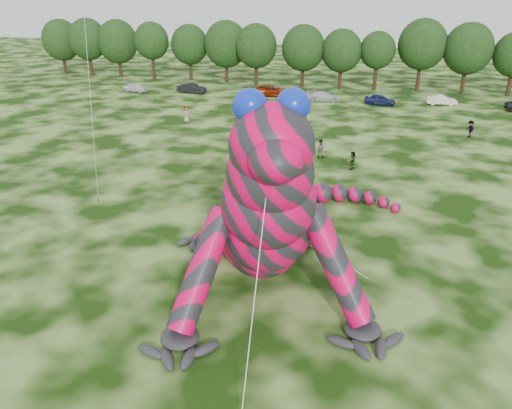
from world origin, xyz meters
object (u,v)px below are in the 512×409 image
at_px(spectator_5, 352,160).
at_px(inflatable_gecko, 260,173).
at_px(car_3, 323,96).
at_px(car_5, 442,100).
at_px(tree_4, 190,52).
at_px(tree_10, 421,55).
at_px(spectator_2, 470,129).
at_px(tree_8, 341,59).
at_px(car_4, 380,100).
at_px(tree_7, 303,56).
at_px(tree_11, 467,58).
at_px(tree_3, 152,51).
at_px(spectator_4, 186,114).
at_px(tree_6, 256,55).
at_px(spectator_0, 257,145).
at_px(tree_1, 89,47).
at_px(spectator_1, 320,149).
at_px(tree_9, 377,61).
at_px(tree_2, 118,48).
at_px(car_0, 136,87).
at_px(tree_0, 62,46).
at_px(tree_5, 226,51).
at_px(car_1, 192,88).
at_px(car_2, 273,91).

bearing_deg(spectator_5, inflatable_gecko, 10.30).
xyz_separation_m(car_3, car_5, (15.61, 1.93, -0.03)).
bearing_deg(tree_4, tree_10, -0.21).
xyz_separation_m(tree_4, spectator_2, (41.73, -25.80, -3.65)).
height_order(tree_8, car_4, tree_8).
height_order(tree_7, car_4, tree_7).
bearing_deg(tree_11, tree_10, 176.56).
bearing_deg(tree_3, spectator_5, -45.58).
distance_m(tree_10, spectator_4, 38.39).
relative_size(tree_10, spectator_2, 5.95).
bearing_deg(tree_6, tree_11, 2.76).
distance_m(tree_3, spectator_0, 45.24).
relative_size(car_5, spectator_0, 2.43).
xyz_separation_m(tree_1, spectator_1, (46.32, -36.19, -4.03)).
distance_m(tree_3, car_3, 32.30).
bearing_deg(tree_9, car_5, -42.28).
bearing_deg(tree_2, tree_1, -172.42).
relative_size(car_0, spectator_5, 2.40).
relative_size(tree_7, car_0, 2.52).
xyz_separation_m(tree_9, car_3, (-6.36, -10.34, -3.66)).
height_order(tree_4, car_5, tree_4).
xyz_separation_m(tree_7, car_4, (12.41, -10.13, -4.05)).
relative_size(tree_6, tree_9, 1.09).
bearing_deg(car_0, tree_10, -65.48).
bearing_deg(tree_8, car_0, -160.52).
relative_size(tree_7, tree_11, 0.94).
relative_size(tree_9, spectator_0, 5.34).
xyz_separation_m(tree_0, spectator_0, (46.57, -37.70, -3.94)).
xyz_separation_m(tree_6, tree_11, (31.34, 1.51, 0.29)).
relative_size(tree_8, car_3, 1.91).
distance_m(tree_5, car_0, 16.45).
bearing_deg(spectator_2, tree_0, -139.66).
bearing_deg(tree_1, tree_11, 0.13).
bearing_deg(spectator_4, tree_10, 11.10).
height_order(car_5, spectator_1, spectator_1).
distance_m(tree_2, car_1, 21.41).
relative_size(tree_10, spectator_1, 6.00).
xyz_separation_m(spectator_4, spectator_5, (20.14, -11.58, -0.15)).
bearing_deg(car_0, car_4, -81.60).
bearing_deg(tree_4, car_2, -30.64).
relative_size(inflatable_gecko, tree_4, 2.39).
relative_size(car_1, car_4, 1.07).
xyz_separation_m(tree_5, car_3, (17.83, -11.43, -4.22)).
height_order(tree_2, car_3, tree_2).
xyz_separation_m(inflatable_gecko, tree_3, (-33.25, 55.14, -0.69)).
bearing_deg(car_0, tree_11, -68.01).
height_order(tree_5, tree_10, tree_10).
xyz_separation_m(car_3, spectator_2, (17.38, -14.09, 0.20)).
bearing_deg(car_5, tree_7, 61.32).
relative_size(tree_7, spectator_2, 5.37).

